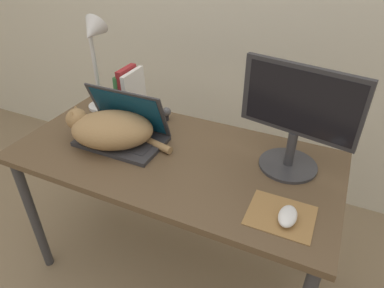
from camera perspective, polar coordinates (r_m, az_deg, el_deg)
name	(u,v)px	position (r m, az deg, el deg)	size (l,w,h in m)	color
desk	(174,169)	(1.46, -3.02, -4.23)	(1.34, 0.65, 0.71)	brown
laptop	(124,131)	(1.51, -11.34, 2.06)	(0.37, 0.23, 0.23)	#2D2D33
cat	(110,129)	(1.48, -13.46, 2.43)	(0.47, 0.34, 0.15)	#99754C
external_monitor	(297,116)	(1.28, 17.12, 4.43)	(0.43, 0.23, 0.41)	#333338
mousepad	(281,215)	(1.18, 14.58, -11.45)	(0.22, 0.18, 0.00)	olive
computer_mouse	(288,216)	(1.16, 15.66, -11.51)	(0.06, 0.10, 0.03)	silver
book_row	(130,93)	(1.69, -10.32, 8.36)	(0.09, 0.16, 0.24)	#387A42
desk_lamp	(94,49)	(1.68, -16.00, 15.03)	(0.17, 0.17, 0.47)	silver
webcam	(167,112)	(1.64, -4.25, 5.28)	(0.04, 0.04, 0.07)	#232328
cd_disc	(80,121)	(1.73, -18.17, 3.61)	(0.12, 0.12, 0.00)	silver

